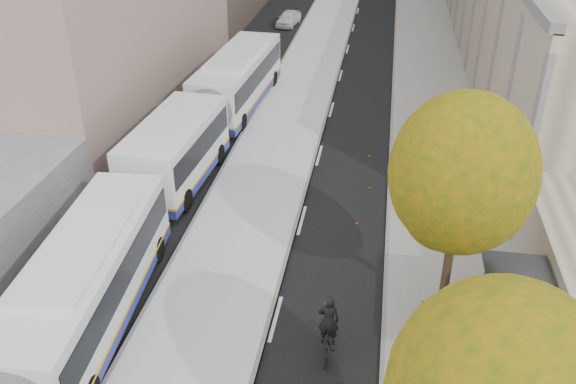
% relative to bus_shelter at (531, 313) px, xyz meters
% --- Properties ---
extents(bus_platform, '(4.25, 150.00, 0.15)m').
position_rel_bus_shelter_xyz_m(bus_platform, '(-9.56, 24.04, -2.11)').
color(bus_platform, silver).
rests_on(bus_platform, ground).
extents(sidewalk, '(4.75, 150.00, 0.08)m').
position_rel_bus_shelter_xyz_m(sidewalk, '(-1.56, 24.04, -2.15)').
color(sidewalk, gray).
rests_on(sidewalk, ground).
extents(bus_shelter, '(1.90, 4.40, 2.53)m').
position_rel_bus_shelter_xyz_m(bus_shelter, '(0.00, 0.00, 0.00)').
color(bus_shelter, '#383A3F').
rests_on(bus_shelter, sidewalk).
extents(tree_c, '(4.20, 4.20, 7.28)m').
position_rel_bus_shelter_xyz_m(tree_c, '(-2.09, 2.04, 3.06)').
color(tree_c, '#2F2215').
rests_on(tree_c, sidewalk).
extents(bus_near, '(3.68, 17.31, 2.86)m').
position_rel_bus_shelter_xyz_m(bus_near, '(-12.79, -3.85, -0.62)').
color(bus_near, white).
rests_on(bus_near, ground).
extents(bus_far, '(3.66, 18.11, 3.00)m').
position_rel_bus_shelter_xyz_m(bus_far, '(-12.96, 14.73, -0.55)').
color(bus_far, white).
rests_on(bus_far, ground).
extents(cyclist, '(0.64, 1.73, 2.20)m').
position_rel_bus_shelter_xyz_m(cyclist, '(-5.52, -0.24, -1.37)').
color(cyclist, black).
rests_on(cyclist, ground).
extents(distant_car, '(1.91, 3.74, 1.22)m').
position_rel_bus_shelter_xyz_m(distant_car, '(-12.77, 36.98, -1.58)').
color(distant_car, silver).
rests_on(distant_car, ground).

